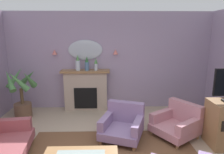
{
  "coord_description": "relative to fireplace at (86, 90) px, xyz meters",
  "views": [
    {
      "loc": [
        -0.07,
        -2.75,
        2.19
      ],
      "look_at": [
        0.05,
        1.75,
        1.19
      ],
      "focal_mm": 32.15,
      "sensor_mm": 36.0,
      "label": 1
    }
  ],
  "objects": [
    {
      "name": "mantel_vase_right",
      "position": [
        0.3,
        -0.03,
        0.77
      ],
      "size": [
        0.1,
        0.1,
        0.35
      ],
      "color": "silver",
      "rests_on": "fireplace"
    },
    {
      "name": "wall_sconce_left",
      "position": [
        -0.85,
        0.09,
        1.09
      ],
      "size": [
        0.14,
        0.14,
        0.14
      ],
      "primitive_type": "cone",
      "color": "#D17066"
    },
    {
      "name": "wall_sconce_right",
      "position": [
        0.85,
        0.09,
        1.09
      ],
      "size": [
        0.14,
        0.14,
        0.14
      ],
      "primitive_type": "cone",
      "color": "#D17066"
    },
    {
      "name": "wall_back",
      "position": [
        0.67,
        0.22,
        0.81
      ],
      "size": [
        6.75,
        0.1,
        2.76
      ],
      "primitive_type": "cube",
      "color": "#9E8CA8",
      "rests_on": "ground"
    },
    {
      "name": "armchair_by_coffee_table",
      "position": [
        0.93,
        -1.62,
        -0.27
      ],
      "size": [
        1.03,
        1.04,
        0.71
      ],
      "color": "gray",
      "rests_on": "ground"
    },
    {
      "name": "mantel_vase_left",
      "position": [
        -0.2,
        -0.03,
        0.79
      ],
      "size": [
        0.12,
        0.12,
        0.44
      ],
      "color": "silver",
      "rests_on": "fireplace"
    },
    {
      "name": "mantel_vase_centre",
      "position": [
        0.05,
        -0.03,
        0.77
      ],
      "size": [
        0.11,
        0.11,
        0.39
      ],
      "color": "#4C7093",
      "rests_on": "fireplace"
    },
    {
      "name": "wall_mirror",
      "position": [
        -0.0,
        0.14,
        1.14
      ],
      "size": [
        0.96,
        0.06,
        0.56
      ],
      "primitive_type": "ellipsoid",
      "color": "#B2BCC6"
    },
    {
      "name": "armchair_in_corner",
      "position": [
        2.12,
        -1.58,
        -0.27
      ],
      "size": [
        1.13,
        1.12,
        0.71
      ],
      "color": "#B77A84",
      "rests_on": "ground"
    },
    {
      "name": "potted_plant_tall_palm",
      "position": [
        -1.6,
        -0.53,
        0.07
      ],
      "size": [
        0.84,
        0.85,
        1.32
      ],
      "color": "brown",
      "rests_on": "ground"
    },
    {
      "name": "fireplace",
      "position": [
        0.0,
        0.0,
        0.0
      ],
      "size": [
        1.36,
        0.36,
        1.16
      ],
      "color": "tan",
      "rests_on": "ground"
    }
  ]
}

